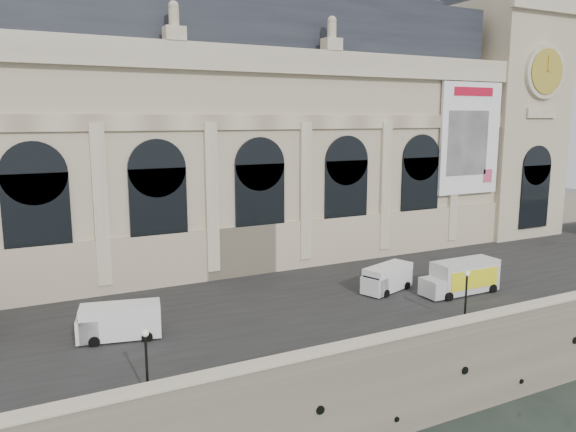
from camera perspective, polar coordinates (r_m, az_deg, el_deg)
name	(u,v)px	position (r m, az deg, el deg)	size (l,w,h in m)	color
ground	(441,423)	(43.81, 15.26, -19.67)	(260.00, 260.00, 0.00)	black
quay	(246,268)	(70.39, -4.27, -5.25)	(160.00, 70.00, 6.00)	gray
street	(337,289)	(51.63, 4.96, -7.42)	(160.00, 24.00, 0.06)	#2D2D2D
parapet	(439,332)	(41.40, 15.12, -11.33)	(160.00, 1.40, 1.21)	gray
museum	(208,134)	(61.95, -8.09, 8.29)	(69.00, 18.70, 29.10)	#C2B695
clock_pavilion	(497,103)	(82.12, 20.47, 10.73)	(13.00, 14.72, 36.70)	#C2B695
van_b	(116,322)	(41.76, -17.12, -10.26)	(6.00, 3.30, 2.52)	white
van_c	(386,279)	(51.14, 9.89, -6.31)	(5.72, 3.62, 2.38)	white
box_truck	(461,277)	(52.15, 17.18, -5.98)	(7.40, 2.68, 2.98)	silver
lamp_left	(147,364)	(33.02, -14.17, -14.36)	(0.40, 0.40, 3.96)	black
lamp_right	(466,298)	(44.56, 17.62, -7.92)	(0.43, 0.43, 4.19)	black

